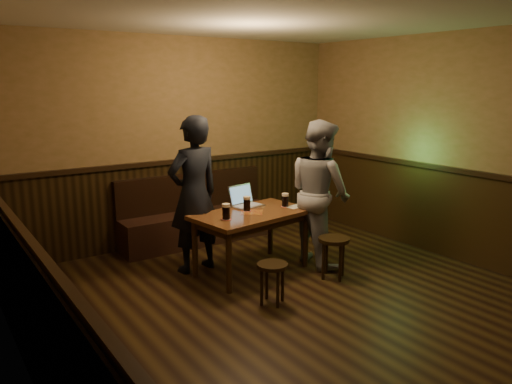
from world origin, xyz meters
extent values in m
cube|color=black|center=(0.00, 0.00, -0.01)|extent=(5.00, 6.00, 0.02)
cube|color=beige|center=(0.00, 0.00, 2.81)|extent=(5.00, 6.00, 0.02)
cube|color=#936F4B|center=(0.00, 3.01, 1.40)|extent=(5.00, 0.02, 2.80)
cube|color=#936F4B|center=(-2.51, 0.00, 1.40)|extent=(0.02, 6.00, 2.80)
cube|color=#936F4B|center=(2.51, 0.00, 1.40)|extent=(0.02, 6.00, 2.80)
cube|color=black|center=(0.00, 2.98, 0.55)|extent=(4.98, 0.04, 1.10)
cube|color=black|center=(-2.48, 0.00, 0.55)|extent=(0.04, 5.98, 1.10)
cube|color=black|center=(2.48, 0.00, 0.55)|extent=(0.04, 5.98, 1.10)
cube|color=black|center=(0.00, 2.95, 1.13)|extent=(4.98, 0.06, 0.06)
cube|color=black|center=(-2.45, 0.00, 1.13)|extent=(0.06, 5.98, 0.06)
cube|color=black|center=(2.45, 0.00, 1.13)|extent=(0.06, 5.98, 0.06)
cube|color=black|center=(0.11, 2.71, 0.23)|extent=(2.20, 0.50, 0.45)
cube|color=black|center=(0.11, 2.91, 0.70)|extent=(2.20, 0.10, 0.50)
cube|color=#592A19|center=(0.11, 1.38, 0.70)|extent=(1.44, 0.94, 0.05)
cube|color=#301F0D|center=(0.11, 1.38, 0.62)|extent=(1.31, 0.81, 0.08)
cube|color=maroon|center=(0.11, 1.38, 0.72)|extent=(0.35, 0.35, 0.00)
cylinder|color=#301F0D|center=(-0.44, 0.99, 0.34)|extent=(0.07, 0.07, 0.67)
cylinder|color=#301F0D|center=(-0.52, 1.60, 0.34)|extent=(0.07, 0.07, 0.67)
cylinder|color=#301F0D|center=(0.74, 1.15, 0.34)|extent=(0.07, 0.07, 0.67)
cylinder|color=#301F0D|center=(0.66, 1.76, 0.34)|extent=(0.07, 0.07, 0.67)
cylinder|color=black|center=(-0.22, 0.53, 0.40)|extent=(0.35, 0.35, 0.04)
cylinder|color=black|center=(-0.10, 0.51, 0.20)|extent=(0.03, 0.03, 0.40)
cylinder|color=black|center=(-0.20, 0.65, 0.20)|extent=(0.03, 0.03, 0.40)
cylinder|color=black|center=(-0.34, 0.55, 0.20)|extent=(0.03, 0.03, 0.40)
cylinder|color=black|center=(-0.23, 0.41, 0.20)|extent=(0.03, 0.03, 0.40)
cylinder|color=black|center=(0.76, 0.69, 0.45)|extent=(0.39, 0.39, 0.04)
cylinder|color=black|center=(0.89, 0.67, 0.23)|extent=(0.04, 0.04, 0.45)
cylinder|color=black|center=(0.78, 0.82, 0.23)|extent=(0.04, 0.04, 0.45)
cylinder|color=black|center=(0.63, 0.71, 0.23)|extent=(0.04, 0.04, 0.45)
cylinder|color=black|center=(0.74, 0.56, 0.23)|extent=(0.04, 0.04, 0.45)
cylinder|color=#B31B16|center=(-0.30, 1.28, 0.72)|extent=(0.12, 0.12, 0.00)
cylinder|color=silver|center=(-0.30, 1.28, 0.73)|extent=(0.10, 0.10, 0.00)
cylinder|color=black|center=(-0.30, 1.28, 0.80)|extent=(0.08, 0.08, 0.14)
cylinder|color=beige|center=(-0.30, 1.28, 0.88)|extent=(0.09, 0.09, 0.03)
cylinder|color=#B31B16|center=(0.09, 1.46, 0.72)|extent=(0.11, 0.11, 0.00)
cylinder|color=silver|center=(0.09, 1.46, 0.73)|extent=(0.10, 0.10, 0.00)
cylinder|color=black|center=(0.09, 1.46, 0.80)|extent=(0.08, 0.08, 0.14)
cylinder|color=beige|center=(0.09, 1.46, 0.88)|extent=(0.09, 0.09, 0.03)
cylinder|color=#B31B16|center=(0.59, 1.37, 0.72)|extent=(0.11, 0.11, 0.00)
cylinder|color=silver|center=(0.59, 1.37, 0.73)|extent=(0.09, 0.09, 0.00)
cylinder|color=black|center=(0.59, 1.37, 0.79)|extent=(0.08, 0.08, 0.13)
cylinder|color=beige|center=(0.59, 1.37, 0.87)|extent=(0.08, 0.08, 0.03)
cube|color=silver|center=(0.22, 1.63, 0.73)|extent=(0.39, 0.31, 0.02)
cube|color=#B2B2B7|center=(0.22, 1.63, 0.74)|extent=(0.35, 0.25, 0.00)
cube|color=silver|center=(0.19, 1.75, 0.86)|extent=(0.36, 0.13, 0.23)
cube|color=#6293B6|center=(0.20, 1.74, 0.86)|extent=(0.33, 0.11, 0.20)
cube|color=silver|center=(0.69, 1.30, 0.72)|extent=(0.24, 0.18, 0.00)
imported|color=black|center=(-0.41, 1.80, 0.92)|extent=(0.71, 0.51, 1.83)
imported|color=gray|center=(0.97, 1.18, 0.88)|extent=(0.76, 0.92, 1.76)
camera|label=1|loc=(-3.01, -3.25, 2.17)|focal=35.00mm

